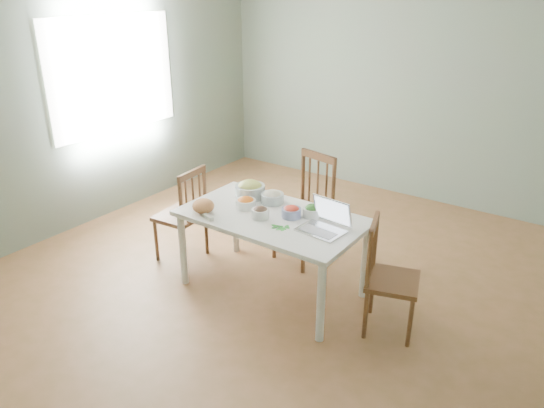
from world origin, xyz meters
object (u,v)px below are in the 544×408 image
Objects in this scene: chair_far at (303,210)px; bowl_squash at (250,189)px; chair_left at (180,214)px; dining_table at (272,253)px; chair_right at (393,278)px; laptop at (321,218)px; bread_boule at (203,206)px.

chair_far is 3.88× the size of bowl_squash.
chair_left is 0.75m from bowl_squash.
dining_table is at bearing -28.23° from bowl_squash.
laptop reaches higher than chair_right.
bread_boule reaches higher than dining_table.
chair_right is (2.04, 0.09, -0.01)m from chair_left.
chair_right is at bearing 12.54° from bread_boule.
chair_left is at bearing -134.18° from chair_far.
chair_far reaches higher than laptop.
chair_far is 0.56m from bowl_squash.
bread_boule is 0.49m from bowl_squash.
chair_left reaches higher than chair_right.
bread_boule is at bearing -159.96° from laptop.
dining_table is at bearing -70.41° from chair_far.
chair_left is at bearing -178.26° from dining_table.
dining_table is 0.60m from bowl_squash.
chair_right reaches higher than dining_table.
chair_far is 0.99m from bread_boule.
dining_table is at bearing 86.59° from chair_left.
laptop is at bearing 85.01° from chair_left.
dining_table is 1.47× the size of chair_far.
chair_far is (-0.08, 0.60, 0.15)m from dining_table.
dining_table is 0.65m from laptop.
bowl_squash is (-1.40, 0.14, 0.33)m from chair_right.
chair_right is 3.39× the size of bowl_squash.
chair_right is 2.62× the size of laptop.
laptop is (0.84, -0.23, 0.04)m from bowl_squash.
bread_boule is (-1.51, -0.34, 0.31)m from chair_right.
bowl_squash is (-0.37, 0.20, 0.42)m from dining_table.
laptop is (0.46, -0.03, 0.46)m from dining_table.
chair_left is 3.49× the size of bowl_squash.
chair_left is 1.52m from laptop.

